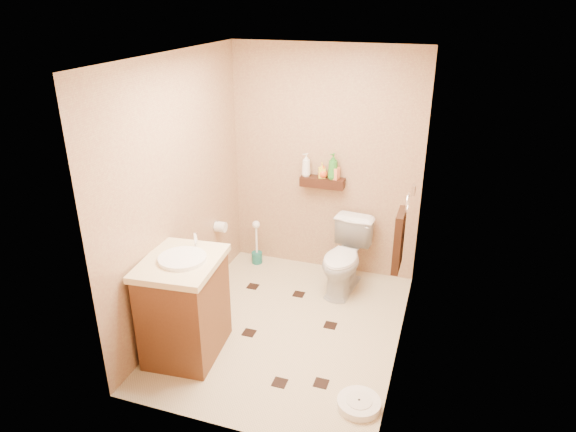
% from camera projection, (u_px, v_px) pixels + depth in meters
% --- Properties ---
extents(ground, '(2.50, 2.50, 0.00)m').
position_uv_depth(ground, '(287.00, 328.00, 4.71)').
color(ground, beige).
rests_on(ground, ground).
extents(wall_back, '(2.00, 0.04, 2.40)m').
position_uv_depth(wall_back, '(325.00, 163.00, 5.31)').
color(wall_back, tan).
rests_on(wall_back, ground).
extents(wall_front, '(2.00, 0.04, 2.40)m').
position_uv_depth(wall_front, '(222.00, 281.00, 3.14)').
color(wall_front, tan).
rests_on(wall_front, ground).
extents(wall_left, '(0.04, 2.50, 2.40)m').
position_uv_depth(wall_left, '(179.00, 193.00, 4.52)').
color(wall_left, tan).
rests_on(wall_left, ground).
extents(wall_right, '(0.04, 2.50, 2.40)m').
position_uv_depth(wall_right, '(410.00, 223.00, 3.94)').
color(wall_right, tan).
rests_on(wall_right, ground).
extents(ceiling, '(2.00, 2.50, 0.02)m').
position_uv_depth(ceiling, '(286.00, 56.00, 3.75)').
color(ceiling, white).
rests_on(ceiling, wall_back).
extents(wall_shelf, '(0.46, 0.14, 0.10)m').
position_uv_depth(wall_shelf, '(322.00, 182.00, 5.32)').
color(wall_shelf, '#36180E').
rests_on(wall_shelf, wall_back).
extents(floor_accents, '(1.17, 1.39, 0.01)m').
position_uv_depth(floor_accents, '(288.00, 330.00, 4.67)').
color(floor_accents, black).
rests_on(floor_accents, ground).
extents(toilet, '(0.48, 0.75, 0.72)m').
position_uv_depth(toilet, '(345.00, 258.00, 5.19)').
color(toilet, white).
rests_on(toilet, ground).
extents(vanity, '(0.65, 0.77, 1.02)m').
position_uv_depth(vanity, '(185.00, 305.00, 4.24)').
color(vanity, brown).
rests_on(vanity, ground).
extents(bathroom_scale, '(0.43, 0.43, 0.07)m').
position_uv_depth(bathroom_scale, '(359.00, 403.00, 3.80)').
color(bathroom_scale, white).
rests_on(bathroom_scale, ground).
extents(toilet_brush, '(0.12, 0.12, 0.52)m').
position_uv_depth(toilet_brush, '(257.00, 248.00, 5.77)').
color(toilet_brush, '#1A685E').
rests_on(toilet_brush, ground).
extents(towel_ring, '(0.12, 0.30, 0.76)m').
position_uv_depth(towel_ring, '(400.00, 238.00, 4.28)').
color(towel_ring, silver).
rests_on(towel_ring, wall_right).
extents(toilet_paper, '(0.12, 0.11, 0.12)m').
position_uv_depth(toilet_paper, '(221.00, 227.00, 5.31)').
color(toilet_paper, white).
rests_on(toilet_paper, wall_left).
extents(bottle_a, '(0.13, 0.13, 0.24)m').
position_uv_depth(bottle_a, '(306.00, 165.00, 5.30)').
color(bottle_a, white).
rests_on(bottle_a, wall_shelf).
extents(bottle_b, '(0.09, 0.09, 0.16)m').
position_uv_depth(bottle_b, '(322.00, 170.00, 5.27)').
color(bottle_b, yellow).
rests_on(bottle_b, wall_shelf).
extents(bottle_c, '(0.13, 0.13, 0.13)m').
position_uv_depth(bottle_c, '(323.00, 172.00, 5.27)').
color(bottle_c, '#F7521D').
rests_on(bottle_c, wall_shelf).
extents(bottle_d, '(0.14, 0.14, 0.27)m').
position_uv_depth(bottle_d, '(333.00, 166.00, 5.21)').
color(bottle_d, '#31852C').
rests_on(bottle_d, wall_shelf).
extents(bottle_e, '(0.10, 0.10, 0.18)m').
position_uv_depth(bottle_e, '(335.00, 170.00, 5.22)').
color(bottle_e, '#FA8453').
rests_on(bottle_e, wall_shelf).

